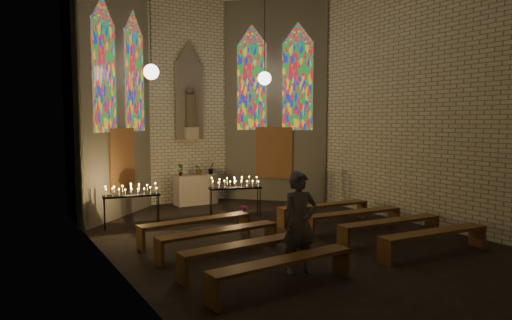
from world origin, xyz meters
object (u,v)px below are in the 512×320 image
Objects in this scene: aisle_flower_pot at (243,214)px; votive_stand_left at (131,193)px; altar at (196,189)px; votive_stand_right at (235,185)px; visitor at (300,223)px.

aisle_flower_pot is 3.09m from votive_stand_left.
altar is 2.66m from votive_stand_right.
altar is at bearing 91.47° from visitor.
votive_stand_left is (-2.88, 0.89, 0.70)m from aisle_flower_pot.
altar is at bearing 109.06° from votive_stand_right.
altar is 0.93× the size of votive_stand_left.
visitor is (-1.23, -4.32, 0.72)m from aisle_flower_pot.
visitor is (-1.26, -4.86, -0.02)m from votive_stand_right.
altar is 0.74× the size of visitor.
visitor reaches higher than aisle_flower_pot.
visitor is at bearing -98.69° from altar.
altar is 0.90× the size of votive_stand_right.
votive_stand_right reaches higher than votive_stand_left.
visitor is at bearing -105.83° from aisle_flower_pot.
visitor is at bearing -88.03° from votive_stand_right.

